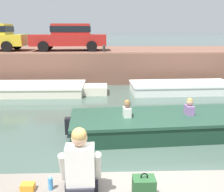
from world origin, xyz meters
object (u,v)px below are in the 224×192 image
Objects in this scene: person_seated_left at (81,169)px; bottle_drink at (51,183)px; boat_moored_west_cream at (29,89)px; car_left_inner_red at (70,36)px; motorboat_passing at (171,124)px; mooring_bollard_mid at (104,49)px; boat_moored_central_white at (186,87)px; backpack_on_ledge at (144,190)px.

person_seated_left is 0.52m from bottle_drink.
car_left_inner_red is at bearing 69.27° from boat_moored_west_cream.
motorboat_passing is 4.42m from person_seated_left.
car_left_inner_red is 9.91× the size of mooring_bollard_mid.
boat_moored_central_white is 4.61m from mooring_bollard_mid.
car_left_inner_red is 12.32m from bottle_drink.
boat_moored_central_white is 5.87× the size of person_seated_left.
person_seated_left reaches higher than boat_moored_central_white.
mooring_bollard_mid is at bearing 153.58° from boat_moored_central_white.
mooring_bollard_mid is 10.61m from backpack_on_ledge.
boat_moored_west_cream is 14.93× the size of mooring_bollard_mid.
motorboat_passing is at bearing 70.24° from backpack_on_ledge.
mooring_bollard_mid reaches higher than person_seated_left.
car_left_inner_red reaches higher than boat_moored_west_cream.
mooring_bollard_mid reaches higher than motorboat_passing.
backpack_on_ledge is at bearing -11.23° from person_seated_left.
backpack_on_ledge is at bearing -111.34° from boat_moored_central_white.
motorboat_passing is at bearing -112.61° from boat_moored_central_white.
boat_moored_central_white is (7.31, 0.05, 0.01)m from boat_moored_west_cream.
mooring_bollard_mid is 10.43m from person_seated_left.
boat_moored_west_cream is at bearing 114.59° from backpack_on_ledge.
car_left_inner_red is 4.57× the size of person_seated_left.
person_seated_left reaches higher than motorboat_passing.
boat_moored_central_white is 5.14m from motorboat_passing.
person_seated_left is 0.84m from backpack_on_ledge.
person_seated_left is 2.37× the size of backpack_on_ledge.
backpack_on_ledge is (2.48, -12.43, -1.56)m from car_left_inner_red.
mooring_bollard_mid is at bearing -43.08° from car_left_inner_red.
backpack_on_ledge is (0.48, -10.55, -0.95)m from mooring_bollard_mid.
boat_moored_central_white is at bearing 68.66° from backpack_on_ledge.
motorboat_passing is 9.63m from car_left_inner_red.
motorboat_passing is 6.53× the size of person_seated_left.
person_seated_left is at bearing -91.74° from mooring_bollard_mid.
bottle_drink is at bearing -118.79° from boat_moored_central_white.
person_seated_left is (-0.32, -10.40, -0.75)m from mooring_bollard_mid.
motorboat_passing is at bearing 54.08° from bottle_drink.
car_left_inner_red is 2.81m from mooring_bollard_mid.
person_seated_left reaches higher than backpack_on_ledge.
backpack_on_ledge is at bearing -65.41° from boat_moored_west_cream.
boat_moored_west_cream is 7.31m from boat_moored_central_white.
mooring_bollard_mid is (-1.88, 6.66, 1.61)m from motorboat_passing.
motorboat_passing is (5.33, -4.70, 0.06)m from boat_moored_west_cream.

